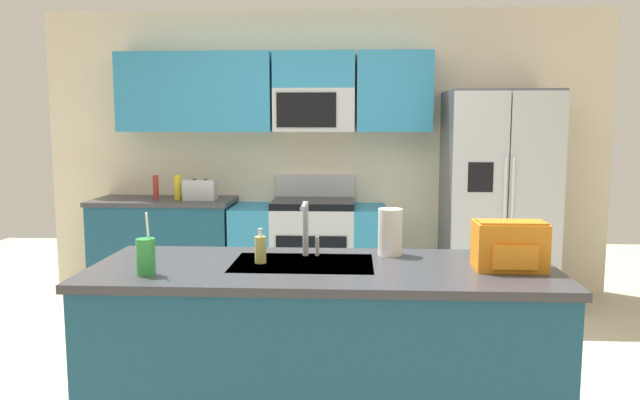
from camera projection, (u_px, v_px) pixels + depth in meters
name	position (u px, v px, depth m)	size (l,w,h in m)	color
ground_plane	(309.00, 382.00, 3.74)	(9.00, 9.00, 0.00)	beige
kitchen_wall_unit	(309.00, 134.00, 5.63)	(5.20, 0.43, 2.60)	beige
back_counter	(165.00, 248.00, 5.54)	(1.25, 0.63, 0.90)	navy
range_oven	(309.00, 250.00, 5.48)	(1.36, 0.61, 1.10)	#B7BABF
refrigerator	(497.00, 199.00, 5.25)	(0.90, 0.76, 1.85)	#4C4F54
island_counter	(323.00, 355.00, 2.97)	(2.20, 0.84, 0.90)	navy
toaster	(200.00, 190.00, 5.41)	(0.28, 0.16, 0.18)	#B7BABF
pepper_mill	(156.00, 187.00, 5.48)	(0.05, 0.05, 0.21)	#B2332D
bottle_yellow	(178.00, 187.00, 5.42)	(0.06, 0.06, 0.22)	yellow
sink_faucet	(306.00, 224.00, 3.08)	(0.08, 0.21, 0.28)	#B7BABF
drink_cup_green	(146.00, 257.00, 2.72)	(0.08, 0.08, 0.28)	green
soap_dispenser	(260.00, 249.00, 2.96)	(0.06, 0.06, 0.17)	#D8CC66
paper_towel_roll	(390.00, 232.00, 3.13)	(0.12, 0.12, 0.24)	white
backpack	(510.00, 245.00, 2.82)	(0.32, 0.22, 0.23)	orange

